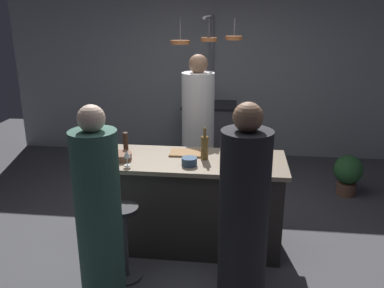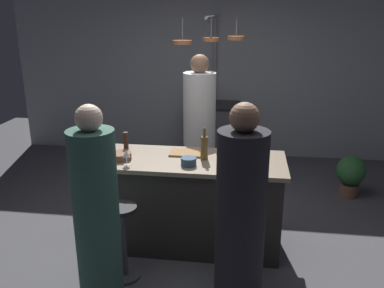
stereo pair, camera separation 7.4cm
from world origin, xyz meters
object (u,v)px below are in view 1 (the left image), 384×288
Objects in this scene: bar_stool_right at (244,247)px; chef at (198,136)px; guest_left at (99,219)px; wine_bottle_amber at (205,147)px; pepper_mill at (126,143)px; mixing_bowl_wooden at (120,156)px; stove_range at (209,132)px; potted_plant at (348,173)px; wine_glass_by_chef at (103,155)px; wine_bottle_red at (251,154)px; wine_glass_near_left_guest at (227,158)px; bar_stool_left at (124,239)px; guest_right at (243,226)px; wine_bottle_dark at (235,155)px; wine_glass_near_right_guest at (127,155)px; mixing_bowl_blue at (189,162)px; cutting_board at (187,153)px.

chef is at bearing 109.02° from bar_stool_right.
wine_bottle_amber is at bearing 54.33° from guest_left.
bar_stool_right is at bearing -31.37° from pepper_mill.
stove_range is at bearing 75.69° from mixing_bowl_wooden.
potted_plant is 3.13m from wine_glass_by_chef.
stove_range is 2.87m from wine_glass_by_chef.
bar_stool_right is 2.08× the size of wine_bottle_red.
wine_glass_near_left_guest reaches higher than stove_range.
chef is 1.29m from wine_bottle_red.
wine_bottle_amber is at bearing 45.56° from bar_stool_left.
pepper_mill is 1.05m from wine_glass_near_left_guest.
wine_glass_near_left_guest is at bearing -132.70° from potted_plant.
chef is at bearing 117.60° from wine_bottle_red.
wine_glass_near_left_guest is (-0.15, 0.75, 0.23)m from guest_right.
stove_range is 3.11m from bar_stool_left.
potted_plant is at bearing 30.52° from mixing_bowl_wooden.
mixing_bowl_wooden is (-1.15, 0.89, 0.16)m from guest_right.
bar_stool_right is at bearing 0.00° from bar_stool_left.
chef is 1.97m from potted_plant.
stove_range is at bearing 97.48° from wine_glass_near_left_guest.
bar_stool_left is at bearing -53.44° from wine_glass_by_chef.
wine_bottle_dark is at bearing -68.28° from chef.
wine_glass_near_right_guest is 0.69× the size of mixing_bowl_wooden.
bar_stool_right and bar_stool_left have the same top height.
potted_plant is 1.80× the size of wine_bottle_dark.
wine_bottle_red reaches higher than mixing_bowl_blue.
wine_glass_near_left_guest is at bearing -156.96° from wine_bottle_red.
wine_bottle_red is 2.24× the size of wine_glass_near_right_guest.
cutting_board is 2.19× the size of wine_glass_near_left_guest.
guest_right is at bearing -37.87° from mixing_bowl_wooden.
mixing_bowl_wooden is 1.52× the size of mixing_bowl_blue.
wine_bottle_red is 2.24× the size of wine_glass_by_chef.
stove_range is 6.10× the size of wine_glass_by_chef.
cutting_board is 0.32m from mixing_bowl_blue.
guest_left reaches higher than wine_bottle_amber.
pepper_mill is 0.35m from wine_glass_near_right_guest.
wine_glass_by_chef is at bearing -178.19° from wine_glass_near_left_guest.
wine_glass_near_left_guest is at bearing -130.43° from wine_bottle_dark.
wine_glass_near_right_guest is 1.04× the size of mixing_bowl_blue.
wine_bottle_amber is at bearing 131.41° from wine_glass_near_left_guest.
wine_bottle_dark reaches higher than wine_glass_near_right_guest.
potted_plant is 2.94m from mixing_bowl_wooden.
bar_stool_right is at bearing -19.62° from wine_glass_near_right_guest.
bar_stool_right is 3.24× the size of pepper_mill.
wine_bottle_dark is (-0.08, 0.84, 0.23)m from guest_right.
guest_right is 1.59m from pepper_mill.
chef is at bearing 99.49° from wine_bottle_amber.
bar_stool_left is at bearing -155.59° from wine_bottle_red.
mixing_bowl_wooden is at bearing 177.00° from wine_bottle_dark.
pepper_mill is at bearing 168.94° from wine_bottle_red.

